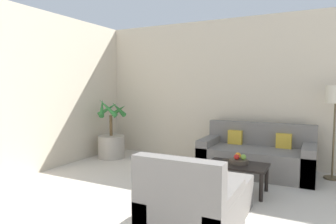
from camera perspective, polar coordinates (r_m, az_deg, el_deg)
The scene contains 11 objects.
wall_back at distance 5.69m, azimuth 16.24°, elevation 3.82°, with size 7.76×0.06×2.70m.
potted_palm at distance 6.17m, azimuth -10.75°, elevation -5.40°, with size 0.63×0.62×1.22m.
sofa_loveseat at distance 5.20m, azimuth 16.44°, elevation -8.20°, with size 1.79×0.86×0.81m.
floor_lamp at distance 5.23m, azimuth 29.28°, elevation 1.80°, with size 0.29×0.29×1.45m.
coffee_table at distance 4.24m, azimuth 13.04°, elevation -10.39°, with size 0.80×0.50×0.39m.
fruit_bowl at distance 4.24m, azimuth 13.29°, elevation -9.17°, with size 0.25×0.25×0.06m.
apple_red at distance 4.21m, azimuth 12.94°, elevation -8.34°, with size 0.07×0.07×0.07m.
apple_green at distance 4.22m, azimuth 14.17°, elevation -8.33°, with size 0.08×0.08×0.08m.
orange_fruit at distance 4.30m, azimuth 13.19°, elevation -8.04°, with size 0.08×0.08×0.08m.
armchair at distance 3.03m, azimuth 4.30°, elevation -17.95°, with size 0.84×0.86×0.83m.
ottoman at distance 3.72m, azimuth 10.09°, elevation -14.76°, with size 0.66×0.46×0.38m.
Camera 1 is at (1.07, 0.07, 1.44)m, focal length 32.00 mm.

